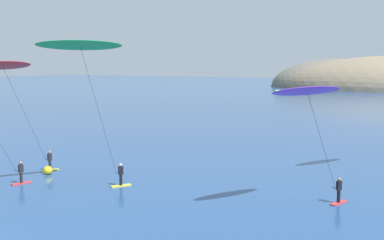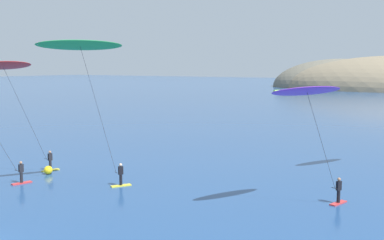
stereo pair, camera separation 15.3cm
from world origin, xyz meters
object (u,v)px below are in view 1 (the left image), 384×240
Objects in this scene: kitesurfer_purple at (310,99)px; kitesurfer_red at (7,74)px; kitesurfer_green at (84,56)px; marker_buoy at (48,170)px.

kitesurfer_purple is 0.84× the size of kitesurfer_red.
kitesurfer_green reaches higher than kitesurfer_red.
kitesurfer_purple is 22.20m from marker_buoy.
kitesurfer_red is at bearing -169.60° from kitesurfer_purple.
kitesurfer_purple is at bearing 10.40° from kitesurfer_red.
kitesurfer_purple is 22.96m from kitesurfer_red.
kitesurfer_red is at bearing -119.14° from marker_buoy.
kitesurfer_green reaches higher than kitesurfer_purple.
kitesurfer_red reaches higher than kitesurfer_purple.
kitesurfer_green is at bearing -17.61° from marker_buoy.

